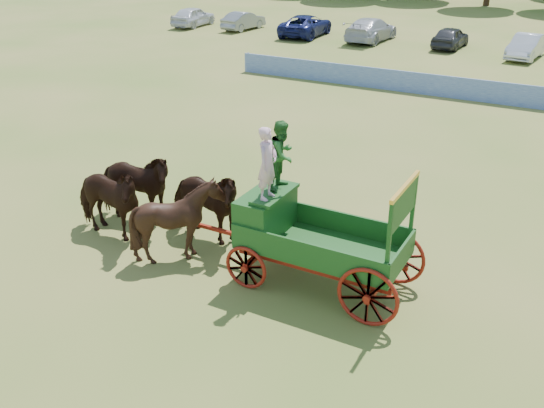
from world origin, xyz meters
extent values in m
plane|color=olive|center=(0.00, 0.00, 0.00)|extent=(160.00, 160.00, 0.00)
imported|color=black|center=(-6.98, -0.81, 1.07)|extent=(2.55, 1.20, 2.14)
imported|color=black|center=(-6.98, 0.29, 1.07)|extent=(2.71, 1.63, 2.14)
imported|color=black|center=(-4.58, -0.81, 1.07)|extent=(1.96, 1.75, 2.14)
imported|color=black|center=(-4.58, 0.29, 1.07)|extent=(2.61, 1.34, 2.14)
cube|color=maroon|center=(-2.38, -0.26, 0.60)|extent=(0.12, 2.00, 0.12)
cube|color=maroon|center=(0.62, -0.26, 0.60)|extent=(0.12, 2.00, 0.12)
cube|color=maroon|center=(-0.88, -0.81, 0.72)|extent=(3.80, 0.10, 0.12)
cube|color=maroon|center=(-0.88, 0.29, 0.72)|extent=(3.80, 0.10, 0.12)
cube|color=maroon|center=(-3.28, -0.26, 0.75)|extent=(2.80, 0.09, 0.09)
cube|color=#1B531B|center=(-0.88, -0.26, 1.00)|extent=(3.80, 1.80, 0.10)
cube|color=#1B531B|center=(-0.88, -1.14, 1.30)|extent=(3.80, 0.06, 0.55)
cube|color=#1B531B|center=(-0.88, 0.62, 1.30)|extent=(3.80, 0.06, 0.55)
cube|color=#1B531B|center=(1.00, -0.26, 1.30)|extent=(0.06, 1.80, 0.55)
cube|color=#1B531B|center=(-2.38, -0.26, 1.55)|extent=(0.85, 1.70, 1.05)
cube|color=#1B531B|center=(-2.13, -0.26, 2.12)|extent=(0.55, 1.50, 0.08)
cube|color=#1B531B|center=(-2.76, -0.26, 1.35)|extent=(0.10, 1.60, 0.65)
cube|color=#1B531B|center=(-2.58, -0.26, 1.05)|extent=(0.55, 1.60, 0.06)
cube|color=#1B531B|center=(0.92, -1.06, 1.95)|extent=(0.08, 0.08, 1.80)
cube|color=#1B531B|center=(0.92, 0.54, 1.95)|extent=(0.08, 0.08, 1.80)
cube|color=#1B531B|center=(0.92, -0.26, 2.55)|extent=(0.07, 1.75, 0.75)
cube|color=gold|center=(0.92, -0.26, 2.95)|extent=(0.08, 1.80, 0.09)
cube|color=gold|center=(0.88, -0.26, 2.55)|extent=(0.02, 1.30, 0.12)
torus|color=maroon|center=(-2.38, -1.21, 0.55)|extent=(1.09, 0.09, 1.09)
torus|color=maroon|center=(-2.38, 0.69, 0.55)|extent=(1.09, 0.09, 1.09)
torus|color=maroon|center=(0.62, -1.21, 0.70)|extent=(1.39, 0.09, 1.39)
torus|color=maroon|center=(0.62, 0.69, 0.70)|extent=(1.39, 0.09, 1.39)
imported|color=#EDB5C6|center=(-2.13, -0.61, 3.00)|extent=(0.40, 0.61, 1.68)
imported|color=#266425|center=(-2.13, 0.09, 2.98)|extent=(0.62, 0.79, 1.63)
cube|color=#1B3E96|center=(-1.00, 18.00, 0.53)|extent=(26.00, 0.08, 1.05)
imported|color=silver|center=(-26.00, 29.75, 0.78)|extent=(2.11, 4.66, 1.55)
imported|color=gray|center=(-21.57, 30.29, 0.68)|extent=(1.80, 4.27, 1.37)
imported|color=navy|center=(-16.04, 30.09, 0.77)|extent=(2.89, 5.67, 1.53)
imported|color=silver|center=(-11.09, 30.45, 0.81)|extent=(2.47, 5.66, 1.62)
imported|color=#333338|center=(-5.49, 30.57, 0.71)|extent=(1.86, 4.26, 1.43)
imported|color=silver|center=(-0.54, 29.48, 0.73)|extent=(1.94, 4.56, 1.46)
camera|label=1|loc=(4.01, -11.56, 7.93)|focal=40.00mm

